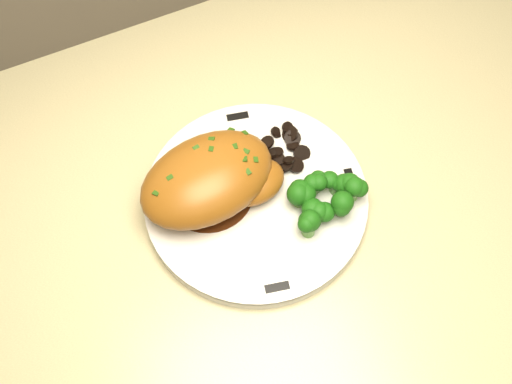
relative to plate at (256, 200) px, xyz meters
name	(u,v)px	position (x,y,z in m)	size (l,w,h in m)	color
plate	(256,200)	(0.00, 0.00, 0.00)	(0.24, 0.24, 0.02)	silver
rim_accent_0	(238,117)	(0.02, 0.10, 0.01)	(0.03, 0.01, 0.00)	black
rim_accent_1	(159,214)	(-0.10, 0.02, 0.01)	(0.03, 0.01, 0.00)	black
rim_accent_2	(277,287)	(-0.02, -0.10, 0.01)	(0.03, 0.01, 0.00)	black
rim_accent_3	(350,179)	(0.10, -0.02, 0.01)	(0.03, 0.01, 0.00)	black
gravy_pool	(209,192)	(-0.04, 0.03, 0.01)	(0.10, 0.10, 0.00)	#39190A
chicken_breast	(212,179)	(-0.04, 0.02, 0.04)	(0.16, 0.12, 0.06)	#955719
mushroom_pile	(269,159)	(0.03, 0.03, 0.01)	(0.08, 0.06, 0.02)	black
broccoli_florets	(325,198)	(0.06, -0.04, 0.03)	(0.08, 0.06, 0.03)	#57933E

